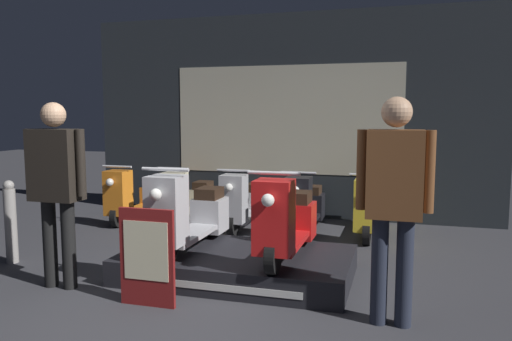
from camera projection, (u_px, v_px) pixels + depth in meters
ground_plane at (182, 308)px, 4.27m from camera, size 30.00×30.00×0.00m
shop_wall_back at (286, 117)px, 7.89m from camera, size 6.55×0.09×3.20m
display_platform at (238, 265)px, 5.06m from camera, size 2.28×1.31×0.25m
scooter_display_left at (189, 216)px, 5.11m from camera, size 0.46×1.53×0.91m
scooter_display_right at (287, 222)px, 4.83m from camera, size 0.46×1.53×0.91m
scooter_backrow_0 at (136, 197)px, 7.74m from camera, size 0.46×1.53×0.91m
scooter_backrow_1 at (189, 200)px, 7.49m from camera, size 0.46×1.53×0.91m
scooter_backrow_2 at (245, 203)px, 7.24m from camera, size 0.46×1.53×0.91m
scooter_backrow_3 at (305, 206)px, 7.00m from camera, size 0.46×1.53×0.91m
scooter_backrow_4 at (370, 210)px, 6.75m from camera, size 0.46×1.53×0.91m
person_left_browsing at (56, 178)px, 4.66m from camera, size 0.63×0.26×1.76m
person_right_browsing at (394, 192)px, 3.81m from camera, size 0.58×0.23×1.78m
price_sign_board at (147, 257)px, 4.26m from camera, size 0.50×0.04×0.85m
street_bollard at (11, 222)px, 5.51m from camera, size 0.13×0.13×0.92m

